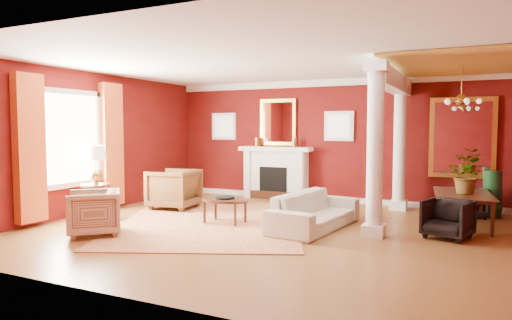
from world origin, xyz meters
The scene contains 27 objects.
ground centered at (0.00, 0.00, 0.00)m, with size 8.00×8.00×0.00m, color brown.
room_shell centered at (0.00, 0.00, 2.02)m, with size 8.04×7.04×2.92m.
fireplace centered at (-1.30, 3.32, 0.65)m, with size 1.85×0.42×1.29m.
overmantel_mirror centered at (-1.30, 3.45, 1.90)m, with size 0.95×0.07×1.15m.
flank_window_left centered at (-2.85, 3.46, 1.80)m, with size 0.70×0.07×0.70m.
flank_window_right centered at (0.25, 3.46, 1.80)m, with size 0.70×0.07×0.70m.
left_window centered at (-3.89, -0.60, 1.42)m, with size 0.21×2.55×2.60m.
column_front centered at (1.70, 0.30, 1.43)m, with size 0.36×0.36×2.80m.
column_back centered at (1.70, 3.00, 1.43)m, with size 0.36×0.36×2.80m.
header_beam centered at (1.70, 1.90, 2.62)m, with size 0.30×3.20×0.32m, color white.
amber_ceiling centered at (2.85, 1.75, 2.87)m, with size 2.30×3.40×0.04m, color gold.
dining_mirror centered at (2.90, 3.45, 1.55)m, with size 1.30×0.07×1.70m.
chandelier centered at (2.90, 1.80, 2.25)m, with size 0.60×0.62×0.75m.
crown_trim centered at (0.00, 3.46, 2.82)m, with size 8.00×0.08×0.16m, color white.
base_trim centered at (0.00, 3.46, 0.06)m, with size 8.00×0.08×0.12m, color white.
rug centered at (-1.28, 0.13, 0.01)m, with size 3.23×4.31×0.02m, color maroon.
sofa centered at (0.65, 0.47, 0.42)m, with size 2.15×0.63×0.84m, color beige.
armchair_leopard centered at (-2.73, 1.03, 0.48)m, with size 0.93×0.87×0.95m, color black.
armchair_stripe centered at (-2.46, -1.56, 0.41)m, with size 0.80×0.75×0.82m, color tan.
coffee_table centered at (-0.97, 0.16, 0.41)m, with size 0.91×0.91×0.46m.
coffee_book centered at (-1.03, 0.12, 0.56)m, with size 0.14×0.02×0.20m, color black.
side_table centered at (-3.50, -0.45, 0.94)m, with size 0.57×0.57×1.42m.
dining_table centered at (3.00, 1.82, 0.47)m, with size 1.69×0.60×0.94m, color black.
dining_chair_near centered at (2.78, 0.71, 0.34)m, with size 0.66×0.62×0.68m, color black.
dining_chair_far centered at (3.04, 2.80, 0.33)m, with size 0.64×0.60×0.66m, color black.
green_urn centered at (3.48, 3.00, 0.36)m, with size 0.39×0.39×0.93m.
potted_plant centered at (3.04, 1.76, 1.20)m, with size 0.59×0.66×0.51m, color #26591E.
Camera 1 is at (3.10, -7.07, 1.75)m, focal length 32.00 mm.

